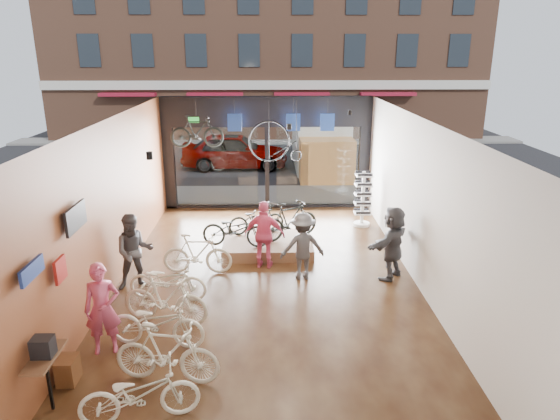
{
  "coord_description": "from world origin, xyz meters",
  "views": [
    {
      "loc": [
        0.05,
        -10.68,
        5.25
      ],
      "look_at": [
        0.34,
        1.4,
        1.36
      ],
      "focal_mm": 32.0,
      "sensor_mm": 36.0,
      "label": 1
    }
  ],
  "objects_px": {
    "floor_bike_2": "(157,323)",
    "display_platform": "(268,245)",
    "floor_bike_1": "(167,353)",
    "customer_5": "(393,243)",
    "street_car": "(235,151)",
    "display_bike_right": "(256,219)",
    "floor_bike_4": "(168,281)",
    "hung_bike": "(197,132)",
    "floor_bike_0": "(139,394)",
    "customer_2": "(265,235)",
    "penny_farthing": "(278,143)",
    "box_truck": "(322,143)",
    "customer_3": "(302,246)",
    "customer_0": "(102,309)",
    "customer_1": "(134,252)",
    "display_bike_mid": "(290,220)",
    "display_bike_left": "(236,229)",
    "sunglasses_rack": "(363,199)",
    "floor_bike_3": "(165,298)",
    "floor_bike_5": "(197,254)"
  },
  "relations": [
    {
      "from": "customer_3",
      "to": "customer_0",
      "type": "bearing_deg",
      "value": 30.45
    },
    {
      "from": "floor_bike_5",
      "to": "customer_2",
      "type": "distance_m",
      "value": 1.71
    },
    {
      "from": "floor_bike_0",
      "to": "sunglasses_rack",
      "type": "distance_m",
      "value": 9.78
    },
    {
      "from": "floor_bike_4",
      "to": "penny_farthing",
      "type": "height_order",
      "value": "penny_farthing"
    },
    {
      "from": "sunglasses_rack",
      "to": "penny_farthing",
      "type": "relative_size",
      "value": 1.09
    },
    {
      "from": "floor_bike_2",
      "to": "customer_2",
      "type": "bearing_deg",
      "value": -20.65
    },
    {
      "from": "display_platform",
      "to": "display_bike_mid",
      "type": "relative_size",
      "value": 1.38
    },
    {
      "from": "customer_1",
      "to": "customer_3",
      "type": "relative_size",
      "value": 1.08
    },
    {
      "from": "hung_bike",
      "to": "floor_bike_4",
      "type": "bearing_deg",
      "value": 174.73
    },
    {
      "from": "floor_bike_3",
      "to": "penny_farthing",
      "type": "bearing_deg",
      "value": -6.74
    },
    {
      "from": "box_truck",
      "to": "floor_bike_3",
      "type": "relative_size",
      "value": 3.83
    },
    {
      "from": "floor_bike_2",
      "to": "floor_bike_3",
      "type": "bearing_deg",
      "value": 8.89
    },
    {
      "from": "box_truck",
      "to": "floor_bike_0",
      "type": "distance_m",
      "value": 16.13
    },
    {
      "from": "display_bike_mid",
      "to": "box_truck",
      "type": "bearing_deg",
      "value": -40.37
    },
    {
      "from": "customer_1",
      "to": "sunglasses_rack",
      "type": "relative_size",
      "value": 1.03
    },
    {
      "from": "floor_bike_4",
      "to": "penny_farthing",
      "type": "xyz_separation_m",
      "value": [
        2.51,
        5.38,
        2.05
      ]
    },
    {
      "from": "box_truck",
      "to": "display_bike_right",
      "type": "height_order",
      "value": "box_truck"
    },
    {
      "from": "floor_bike_1",
      "to": "penny_farthing",
      "type": "relative_size",
      "value": 1.11
    },
    {
      "from": "street_car",
      "to": "customer_3",
      "type": "relative_size",
      "value": 2.93
    },
    {
      "from": "floor_bike_1",
      "to": "customer_3",
      "type": "xyz_separation_m",
      "value": [
        2.47,
        3.87,
        0.29
      ]
    },
    {
      "from": "street_car",
      "to": "floor_bike_4",
      "type": "xyz_separation_m",
      "value": [
        -0.67,
        -12.77,
        -0.37
      ]
    },
    {
      "from": "display_bike_left",
      "to": "sunglasses_rack",
      "type": "height_order",
      "value": "sunglasses_rack"
    },
    {
      "from": "street_car",
      "to": "hung_bike",
      "type": "height_order",
      "value": "hung_bike"
    },
    {
      "from": "box_truck",
      "to": "customer_1",
      "type": "distance_m",
      "value": 12.41
    },
    {
      "from": "display_bike_right",
      "to": "customer_0",
      "type": "bearing_deg",
      "value": 137.43
    },
    {
      "from": "box_truck",
      "to": "floor_bike_2",
      "type": "bearing_deg",
      "value": -108.03
    },
    {
      "from": "display_platform",
      "to": "sunglasses_rack",
      "type": "bearing_deg",
      "value": 33.65
    },
    {
      "from": "floor_bike_3",
      "to": "display_bike_left",
      "type": "distance_m",
      "value": 3.55
    },
    {
      "from": "floor_bike_1",
      "to": "customer_5",
      "type": "height_order",
      "value": "customer_5"
    },
    {
      "from": "floor_bike_3",
      "to": "floor_bike_5",
      "type": "distance_m",
      "value": 2.34
    },
    {
      "from": "floor_bike_2",
      "to": "floor_bike_5",
      "type": "relative_size",
      "value": 1.06
    },
    {
      "from": "customer_1",
      "to": "floor_bike_2",
      "type": "bearing_deg",
      "value": -84.62
    },
    {
      "from": "customer_2",
      "to": "customer_3",
      "type": "bearing_deg",
      "value": 153.97
    },
    {
      "from": "floor_bike_0",
      "to": "customer_0",
      "type": "height_order",
      "value": "customer_0"
    },
    {
      "from": "box_truck",
      "to": "floor_bike_2",
      "type": "xyz_separation_m",
      "value": [
        -4.42,
        -13.56,
        -0.86
      ]
    },
    {
      "from": "floor_bike_2",
      "to": "floor_bike_3",
      "type": "xyz_separation_m",
      "value": [
        -0.0,
        0.83,
        0.06
      ]
    },
    {
      "from": "floor_bike_2",
      "to": "customer_0",
      "type": "distance_m",
      "value": 0.99
    },
    {
      "from": "street_car",
      "to": "display_bike_right",
      "type": "xyz_separation_m",
      "value": [
        1.2,
        -9.43,
        -0.1
      ]
    },
    {
      "from": "floor_bike_1",
      "to": "customer_0",
      "type": "bearing_deg",
      "value": 64.13
    },
    {
      "from": "floor_bike_4",
      "to": "hung_bike",
      "type": "bearing_deg",
      "value": 5.94
    },
    {
      "from": "display_bike_mid",
      "to": "customer_1",
      "type": "height_order",
      "value": "customer_1"
    },
    {
      "from": "box_truck",
      "to": "display_bike_mid",
      "type": "relative_size",
      "value": 3.9
    },
    {
      "from": "customer_0",
      "to": "customer_3",
      "type": "relative_size",
      "value": 1.04
    },
    {
      "from": "floor_bike_1",
      "to": "floor_bike_3",
      "type": "bearing_deg",
      "value": 20.94
    },
    {
      "from": "customer_1",
      "to": "display_bike_right",
      "type": "bearing_deg",
      "value": 28.48
    },
    {
      "from": "floor_bike_5",
      "to": "customer_2",
      "type": "bearing_deg",
      "value": -75.94
    },
    {
      "from": "floor_bike_5",
      "to": "customer_3",
      "type": "relative_size",
      "value": 1.03
    },
    {
      "from": "floor_bike_2",
      "to": "display_platform",
      "type": "distance_m",
      "value": 5.02
    },
    {
      "from": "street_car",
      "to": "display_bike_right",
      "type": "height_order",
      "value": "street_car"
    },
    {
      "from": "floor_bike_0",
      "to": "customer_2",
      "type": "xyz_separation_m",
      "value": [
        1.8,
        5.44,
        0.41
      ]
    }
  ]
}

